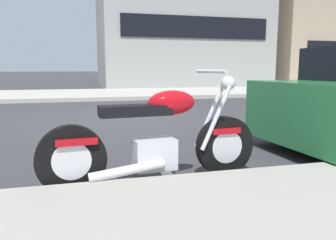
{
  "coord_description": "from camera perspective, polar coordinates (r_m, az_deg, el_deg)",
  "views": [
    {
      "loc": [
        -0.83,
        -7.21,
        1.12
      ],
      "look_at": [
        -0.03,
        -4.1,
        0.61
      ],
      "focal_mm": 34.87,
      "sensor_mm": 36.0,
      "label": 1
    }
  ],
  "objects": [
    {
      "name": "parked_motorcycle",
      "position": [
        3.17,
        -2.0,
        -3.67
      ],
      "size": [
        2.18,
        0.62,
        1.11
      ],
      "rotation": [
        0.0,
        0.0,
        0.09
      ],
      "color": "black",
      "rests_on": "ground"
    },
    {
      "name": "parking_stall_stripe",
      "position": [
        3.79,
        -1.15,
        -8.16
      ],
      "size": [
        0.12,
        2.2,
        0.01
      ],
      "primitive_type": "cube",
      "color": "silver",
      "rests_on": "ground"
    },
    {
      "name": "townhouse_corner_block",
      "position": [
        28.29,
        25.65,
        15.72
      ],
      "size": [
        12.91,
        10.84,
        9.73
      ],
      "color": "tan",
      "rests_on": "ground"
    },
    {
      "name": "ground_plane",
      "position": [
        7.34,
        -7.82,
        0.11
      ],
      "size": [
        260.0,
        260.0,
        0.0
      ],
      "primitive_type": "plane",
      "color": "#333335"
    }
  ]
}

